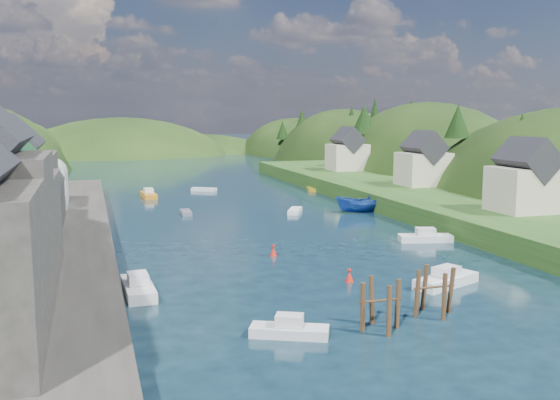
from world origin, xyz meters
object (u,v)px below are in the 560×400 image
object	(u,v)px
piling_cluster_near	(380,310)
channel_buoy_far	(273,251)
channel_buoy_near	(349,276)
piling_cluster_far	(434,296)

from	to	relation	value
piling_cluster_near	channel_buoy_far	bearing A→B (deg)	91.78
channel_buoy_near	channel_buoy_far	world-z (taller)	same
channel_buoy_near	piling_cluster_far	bearing A→B (deg)	-76.63
piling_cluster_near	channel_buoy_near	xyz separation A→B (m)	(2.58, 10.80, -0.81)
piling_cluster_near	channel_buoy_far	size ratio (longest dim) A/B	3.38
piling_cluster_near	piling_cluster_far	size ratio (longest dim) A/B	1.00
piling_cluster_near	piling_cluster_far	xyz separation A→B (m)	(4.76, 1.65, 0.01)
piling_cluster_near	channel_buoy_near	bearing A→B (deg)	76.56
piling_cluster_far	channel_buoy_near	distance (m)	9.44
channel_buoy_near	channel_buoy_far	bearing A→B (deg)	107.18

